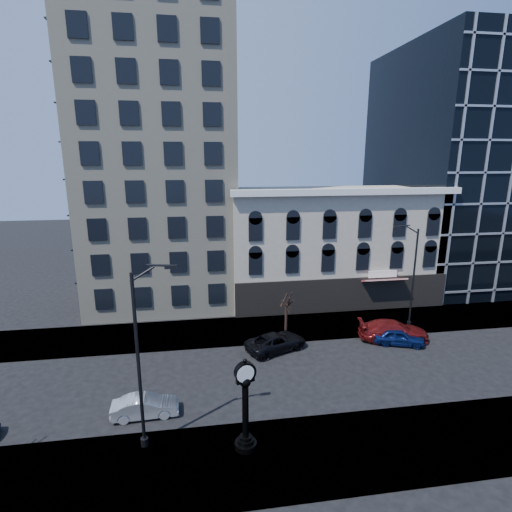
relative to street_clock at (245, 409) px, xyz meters
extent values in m
plane|color=black|center=(0.25, 7.09, -2.52)|extent=(160.00, 160.00, 0.00)
cube|color=gray|center=(0.25, 15.09, -2.46)|extent=(160.00, 6.00, 0.12)
cube|color=gray|center=(0.25, -0.91, -2.46)|extent=(160.00, 6.00, 0.12)
cube|color=beige|center=(-5.75, 26.09, 16.48)|extent=(15.00, 15.00, 38.00)
cube|color=#BBB09A|center=(12.25, 23.09, 3.48)|extent=(22.00, 10.00, 12.00)
cube|color=white|center=(12.25, 17.89, 9.68)|extent=(22.60, 0.80, 0.60)
cube|color=black|center=(12.25, 18.04, -0.72)|extent=(22.00, 0.30, 3.60)
cube|color=maroon|center=(16.25, 17.49, 0.88)|extent=(4.50, 1.18, 0.55)
cube|color=black|center=(32.25, 28.09, 11.48)|extent=(20.00, 20.00, 28.00)
cylinder|color=black|center=(0.00, 0.00, -2.23)|extent=(1.20, 1.20, 0.33)
cylinder|color=black|center=(0.00, 0.00, -1.96)|extent=(0.87, 0.87, 0.22)
cylinder|color=black|center=(0.00, 0.00, -1.76)|extent=(0.66, 0.66, 0.17)
cylinder|color=black|center=(0.00, 0.00, -0.10)|extent=(0.35, 0.35, 3.17)
sphere|color=black|center=(0.00, 0.00, 1.59)|extent=(0.61, 0.61, 0.61)
cube|color=black|center=(0.00, 0.00, 1.70)|extent=(1.01, 0.50, 0.27)
cylinder|color=black|center=(0.00, 0.00, 2.14)|extent=(1.19, 0.65, 1.14)
cylinder|color=white|center=(0.00, -0.19, 2.14)|extent=(0.93, 0.29, 0.96)
cylinder|color=white|center=(0.00, 0.19, 2.14)|extent=(0.93, 0.29, 0.96)
sphere|color=black|center=(0.00, 0.00, 2.79)|extent=(0.22, 0.22, 0.22)
cylinder|color=black|center=(-5.43, 0.98, 2.52)|extent=(0.18, 0.18, 9.84)
cylinder|color=black|center=(-5.43, 0.98, -2.17)|extent=(0.41, 0.41, 0.46)
cube|color=black|center=(-3.27, 1.18, 7.61)|extent=(0.65, 0.31, 0.16)
cylinder|color=black|center=(17.04, 13.58, 2.19)|extent=(0.17, 0.17, 9.17)
cylinder|color=black|center=(17.04, 13.58, -2.18)|extent=(0.38, 0.38, 0.43)
cube|color=black|center=(15.04, 13.92, 6.93)|extent=(0.62, 0.33, 0.15)
cylinder|color=black|center=(5.51, 14.42, -1.15)|extent=(0.25, 0.25, 2.49)
imported|color=#A5A8AD|center=(-5.70, 3.77, -1.86)|extent=(4.07, 1.60, 1.32)
imported|color=black|center=(3.91, 10.98, -1.80)|extent=(5.69, 4.20, 1.44)
imported|color=maroon|center=(14.29, 11.30, -1.66)|extent=(6.20, 3.40, 1.70)
imported|color=#0C194C|center=(14.32, 10.43, -1.80)|extent=(4.50, 2.98, 1.42)
camera|label=1|loc=(-2.22, -18.34, 12.95)|focal=28.00mm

